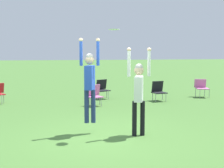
% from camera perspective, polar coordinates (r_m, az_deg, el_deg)
% --- Properties ---
extents(ground_plane, '(120.00, 120.00, 0.00)m').
position_cam_1_polar(ground_plane, '(8.11, -1.42, -9.57)').
color(ground_plane, '#477533').
extents(person_jumping, '(0.54, 0.44, 2.23)m').
position_cam_1_polar(person_jumping, '(8.16, -4.10, 1.12)').
color(person_jumping, navy).
rests_on(person_jumping, ground_plane).
extents(person_defending, '(0.63, 0.52, 2.27)m').
position_cam_1_polar(person_defending, '(7.99, 4.92, -0.90)').
color(person_defending, black).
rests_on(person_defending, ground_plane).
extents(frisbee, '(0.28, 0.28, 0.02)m').
position_cam_1_polar(frisbee, '(7.84, 0.38, 9.96)').
color(frisbee, white).
extents(camping_chair_0, '(0.76, 0.83, 0.86)m').
position_cam_1_polar(camping_chair_0, '(14.16, -1.87, -0.74)').
color(camping_chair_0, gray).
rests_on(camping_chair_0, ground_plane).
extents(camping_chair_2, '(0.64, 0.68, 0.85)m').
position_cam_1_polar(camping_chair_2, '(13.70, 8.49, -1.09)').
color(camping_chair_2, gray).
rests_on(camping_chair_2, ground_plane).
extents(camping_chair_3, '(0.66, 0.70, 0.84)m').
position_cam_1_polar(camping_chair_3, '(15.21, 16.05, -0.46)').
color(camping_chair_3, gray).
rests_on(camping_chair_3, ground_plane).
extents(camping_chair_4, '(0.69, 0.75, 0.83)m').
position_cam_1_polar(camping_chair_4, '(12.39, -3.19, -1.85)').
color(camping_chair_4, gray).
rests_on(camping_chair_4, ground_plane).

